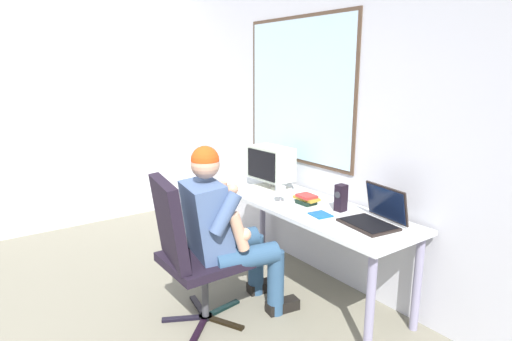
# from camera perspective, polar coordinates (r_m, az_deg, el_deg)

# --- Properties ---
(wall_rear) EXTENTS (5.81, 0.08, 2.85)m
(wall_rear) POSITION_cam_1_polar(r_m,az_deg,el_deg) (3.26, 14.79, 7.83)
(wall_rear) COLOR silver
(wall_rear) RESTS_ON ground
(desk) EXTENTS (1.85, 0.61, 0.71)m
(desk) POSITION_cam_1_polar(r_m,az_deg,el_deg) (3.35, 6.47, -5.77)
(desk) COLOR gray
(desk) RESTS_ON ground
(office_chair) EXTENTS (0.59, 0.64, 1.04)m
(office_chair) POSITION_cam_1_polar(r_m,az_deg,el_deg) (2.93, -9.15, -9.70)
(office_chair) COLOR black
(office_chair) RESTS_ON ground
(person_seated) EXTENTS (0.58, 0.82, 1.24)m
(person_seated) POSITION_cam_1_polar(r_m,az_deg,el_deg) (3.00, -4.10, -7.67)
(person_seated) COLOR #2D4D6E
(person_seated) RESTS_ON ground
(crt_monitor) EXTENTS (0.40, 0.25, 0.36)m
(crt_monitor) POSITION_cam_1_polar(r_m,az_deg,el_deg) (3.66, 2.02, 0.84)
(crt_monitor) COLOR beige
(crt_monitor) RESTS_ON desk
(laptop) EXTENTS (0.39, 0.35, 0.25)m
(laptop) POSITION_cam_1_polar(r_m,az_deg,el_deg) (2.96, 15.73, -5.65)
(laptop) COLOR black
(laptop) RESTS_ON desk
(wine_glass) EXTENTS (0.08, 0.08, 0.13)m
(wine_glass) POSITION_cam_1_polar(r_m,az_deg,el_deg) (3.30, 3.29, -2.82)
(wine_glass) COLOR silver
(wine_glass) RESTS_ON desk
(desk_speaker) EXTENTS (0.07, 0.08, 0.20)m
(desk_speaker) POSITION_cam_1_polar(r_m,az_deg,el_deg) (3.16, 11.24, -3.58)
(desk_speaker) COLOR black
(desk_speaker) RESTS_ON desk
(book_stack) EXTENTS (0.20, 0.13, 0.07)m
(book_stack) POSITION_cam_1_polar(r_m,az_deg,el_deg) (3.31, 6.74, -3.78)
(book_stack) COLOR black
(book_stack) RESTS_ON desk
(cd_case) EXTENTS (0.16, 0.14, 0.01)m
(cd_case) POSITION_cam_1_polar(r_m,az_deg,el_deg) (3.07, 8.57, -5.82)
(cd_case) COLOR #1156B5
(cd_case) RESTS_ON desk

